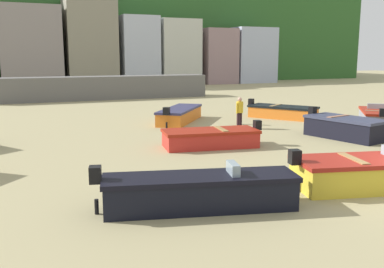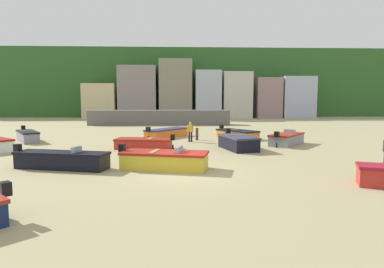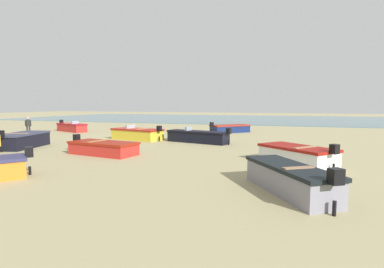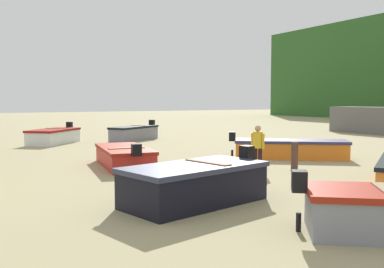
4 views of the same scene
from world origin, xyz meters
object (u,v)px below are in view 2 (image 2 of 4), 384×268
boat_orange_0 (167,133)px  boat_black_5 (62,160)px  boat_orange_2 (237,134)px  boat_yellow_7 (164,160)px  beach_walker_foreground (190,130)px  mooring_post_near_water (197,134)px  boat_grey_1 (28,136)px  boat_black_8 (238,142)px  boat_red_6 (144,143)px  boat_grey_3 (287,139)px

boat_orange_0 → boat_black_5: (-4.82, -13.66, 0.03)m
boat_orange_2 → boat_yellow_7: (-5.96, -12.90, 0.06)m
boat_orange_2 → beach_walker_foreground: beach_walker_foreground is taller
boat_orange_2 → mooring_post_near_water: (-3.63, -1.13, 0.13)m
boat_grey_1 → boat_orange_2: bearing=152.6°
boat_black_5 → boat_orange_2: bearing=153.0°
boat_black_8 → mooring_post_near_water: bearing=-78.4°
boat_grey_1 → boat_red_6: bearing=123.5°
boat_grey_1 → beach_walker_foreground: bearing=144.4°
boat_orange_2 → mooring_post_near_water: bearing=-16.1°
boat_red_6 → boat_yellow_7: 7.13m
boat_black_5 → boat_yellow_7: size_ratio=1.10×
boat_orange_0 → boat_black_5: size_ratio=0.92×
boat_grey_3 → boat_yellow_7: size_ratio=0.85×
boat_black_5 → mooring_post_near_water: boat_black_5 is taller
boat_grey_3 → boat_red_6: 10.75m
boat_black_5 → mooring_post_near_water: bearing=161.4°
mooring_post_near_water → boat_black_8: bearing=-65.4°
beach_walker_foreground → mooring_post_near_water: bearing=40.3°
boat_yellow_7 → beach_walker_foreground: size_ratio=2.85×
boat_orange_2 → boat_grey_3: boat_grey_3 is taller
boat_grey_3 → mooring_post_near_water: (-6.63, 3.30, 0.08)m
mooring_post_near_water → boat_grey_1: bearing=-178.0°
boat_orange_0 → boat_grey_1: (-11.25, -2.66, 0.05)m
boat_grey_1 → mooring_post_near_water: 13.88m
boat_grey_1 → boat_black_5: size_ratio=0.76×
boat_orange_0 → boat_yellow_7: bearing=-51.4°
boat_grey_1 → boat_red_6: (9.87, -4.37, -0.08)m
boat_orange_0 → mooring_post_near_water: 3.42m
boat_grey_1 → boat_orange_2: (17.51, 1.60, -0.07)m
boat_orange_2 → boat_yellow_7: bearing=31.9°
boat_yellow_7 → boat_orange_2: bearing=169.2°
boat_grey_1 → beach_walker_foreground: size_ratio=2.37×
boat_yellow_7 → boat_black_8: size_ratio=1.17×
boat_grey_3 → mooring_post_near_water: 7.41m
boat_orange_0 → boat_black_8: bearing=-18.8°
boat_orange_0 → mooring_post_near_water: size_ratio=4.53×
boat_grey_3 → boat_black_5: size_ratio=0.77×
boat_grey_1 → boat_yellow_7: size_ratio=0.83×
boat_black_8 → boat_red_6: bearing=-18.5°
boat_yellow_7 → boat_red_6: bearing=-152.4°
boat_grey_1 → boat_red_6: size_ratio=0.90×
boat_orange_0 → boat_orange_2: boat_orange_0 is taller
boat_orange_2 → boat_grey_3: (3.00, -4.42, 0.06)m
mooring_post_near_water → boat_grey_3: bearing=-26.4°
boat_yellow_7 → mooring_post_near_water: (2.33, 11.77, 0.07)m
boat_yellow_7 → mooring_post_near_water: bearing=-177.2°
boat_orange_2 → boat_black_5: bearing=15.4°
boat_orange_2 → boat_red_6: bearing=4.7°
boat_orange_2 → boat_red_6: boat_orange_2 is taller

